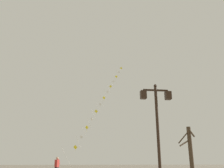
% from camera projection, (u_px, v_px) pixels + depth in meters
% --- Properties ---
extents(twin_lantern_lamp_post, '(1.53, 0.28, 4.98)m').
position_uv_depth(twin_lantern_lamp_post, '(157.00, 115.00, 11.48)').
color(twin_lantern_lamp_post, black).
rests_on(twin_lantern_lamp_post, ground_plane).
extents(kite_train, '(8.18, 14.14, 16.39)m').
position_uv_depth(kite_train, '(102.00, 102.00, 31.43)').
color(kite_train, brown).
rests_on(kite_train, ground_plane).
extents(kite_flyer, '(0.42, 0.61, 1.71)m').
position_uv_depth(kite_flyer, '(57.00, 167.00, 20.18)').
color(kite_flyer, '#1E1E2D').
rests_on(kite_flyer, ground_plane).
extents(bare_tree, '(1.22, 0.87, 3.91)m').
position_uv_depth(bare_tree, '(190.00, 151.00, 18.25)').
color(bare_tree, '#423323').
rests_on(bare_tree, ground_plane).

